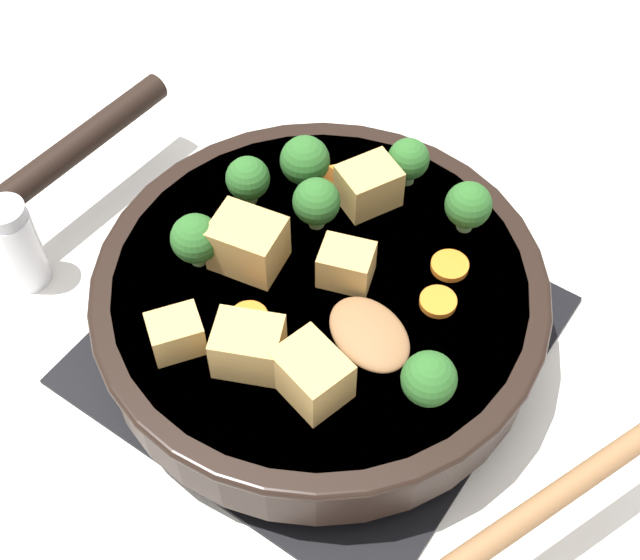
# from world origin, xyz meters

# --- Properties ---
(ground_plane) EXTENTS (2.40, 2.40, 0.00)m
(ground_plane) POSITION_xyz_m (0.00, 0.00, 0.00)
(ground_plane) COLOR white
(front_burner_grate) EXTENTS (0.31, 0.31, 0.03)m
(front_burner_grate) POSITION_xyz_m (0.00, 0.00, 0.01)
(front_burner_grate) COLOR black
(front_burner_grate) RESTS_ON ground_plane
(skillet_pan) EXTENTS (0.34, 0.44, 0.05)m
(skillet_pan) POSITION_xyz_m (-0.00, -0.00, 0.06)
(skillet_pan) COLOR black
(skillet_pan) RESTS_ON front_burner_grate
(wooden_spoon) EXTENTS (0.24, 0.24, 0.02)m
(wooden_spoon) POSITION_xyz_m (0.06, 0.14, 0.09)
(wooden_spoon) COLOR brown
(wooden_spoon) RESTS_ON skillet_pan
(tofu_cube_center_large) EXTENTS (0.05, 0.05, 0.03)m
(tofu_cube_center_large) POSITION_xyz_m (-0.08, -0.01, 0.10)
(tofu_cube_center_large) COLOR tan
(tofu_cube_center_large) RESTS_ON skillet_pan
(tofu_cube_near_handle) EXTENTS (0.05, 0.06, 0.04)m
(tofu_cube_near_handle) POSITION_xyz_m (0.08, 0.00, 0.10)
(tofu_cube_near_handle) COLOR tan
(tofu_cube_near_handle) RESTS_ON skillet_pan
(tofu_cube_east_chunk) EXTENTS (0.05, 0.06, 0.04)m
(tofu_cube_east_chunk) POSITION_xyz_m (0.01, -0.05, 0.10)
(tofu_cube_east_chunk) COLOR tan
(tofu_cube_east_chunk) RESTS_ON skillet_pan
(tofu_cube_west_chunk) EXTENTS (0.04, 0.04, 0.03)m
(tofu_cube_west_chunk) POSITION_xyz_m (-0.01, 0.01, 0.10)
(tofu_cube_west_chunk) COLOR tan
(tofu_cube_west_chunk) RESTS_ON skillet_pan
(tofu_cube_back_piece) EXTENTS (0.05, 0.05, 0.04)m
(tofu_cube_back_piece) POSITION_xyz_m (0.08, 0.05, 0.10)
(tofu_cube_back_piece) COLOR tan
(tofu_cube_back_piece) RESTS_ON skillet_pan
(tofu_cube_front_piece) EXTENTS (0.05, 0.04, 0.03)m
(tofu_cube_front_piece) POSITION_xyz_m (0.10, -0.05, 0.09)
(tofu_cube_front_piece) COLOR tan
(tofu_cube_front_piece) RESTS_ON skillet_pan
(broccoli_floret_near_spoon) EXTENTS (0.03, 0.03, 0.04)m
(broccoli_floret_near_spoon) POSITION_xyz_m (-0.03, -0.09, 0.10)
(broccoli_floret_near_spoon) COLOR #709956
(broccoli_floret_near_spoon) RESTS_ON skillet_pan
(broccoli_floret_center_top) EXTENTS (0.04, 0.04, 0.04)m
(broccoli_floret_center_top) POSITION_xyz_m (-0.10, 0.06, 0.10)
(broccoli_floret_center_top) COLOR #709956
(broccoli_floret_center_top) RESTS_ON skillet_pan
(broccoli_floret_east_rim) EXTENTS (0.04, 0.04, 0.04)m
(broccoli_floret_east_rim) POSITION_xyz_m (-0.04, -0.03, 0.11)
(broccoli_floret_east_rim) COLOR #709956
(broccoli_floret_east_rim) RESTS_ON skillet_pan
(broccoli_floret_west_rim) EXTENTS (0.04, 0.04, 0.04)m
(broccoli_floret_west_rim) POSITION_xyz_m (0.04, 0.11, 0.11)
(broccoli_floret_west_rim) COLOR #709956
(broccoli_floret_west_rim) RESTS_ON skillet_pan
(broccoli_floret_north_edge) EXTENTS (0.04, 0.04, 0.04)m
(broccoli_floret_north_edge) POSITION_xyz_m (0.04, -0.08, 0.11)
(broccoli_floret_north_edge) COLOR #709956
(broccoli_floret_north_edge) RESTS_ON skillet_pan
(broccoli_floret_south_cluster) EXTENTS (0.03, 0.03, 0.04)m
(broccoli_floret_south_cluster) POSITION_xyz_m (-0.12, -0.00, 0.10)
(broccoli_floret_south_cluster) COLOR #709956
(broccoli_floret_south_cluster) RESTS_ON skillet_pan
(broccoli_floret_mid_floret) EXTENTS (0.04, 0.04, 0.05)m
(broccoli_floret_mid_floret) POSITION_xyz_m (-0.07, -0.06, 0.11)
(broccoli_floret_mid_floret) COLOR #709956
(broccoli_floret_mid_floret) RESTS_ON skillet_pan
(carrot_slice_orange_thin) EXTENTS (0.03, 0.03, 0.01)m
(carrot_slice_orange_thin) POSITION_xyz_m (-0.06, 0.07, 0.08)
(carrot_slice_orange_thin) COLOR orange
(carrot_slice_orange_thin) RESTS_ON skillet_pan
(carrot_slice_near_center) EXTENTS (0.03, 0.03, 0.01)m
(carrot_slice_near_center) POSITION_xyz_m (0.06, -0.02, 0.08)
(carrot_slice_near_center) COLOR orange
(carrot_slice_near_center) RESTS_ON skillet_pan
(carrot_slice_edge_slice) EXTENTS (0.03, 0.03, 0.01)m
(carrot_slice_edge_slice) POSITION_xyz_m (-0.03, 0.08, 0.08)
(carrot_slice_edge_slice) COLOR orange
(carrot_slice_edge_slice) RESTS_ON skillet_pan
(carrot_slice_under_broccoli) EXTENTS (0.03, 0.03, 0.01)m
(carrot_slice_under_broccoli) POSITION_xyz_m (-0.09, -0.04, 0.08)
(carrot_slice_under_broccoli) COLOR orange
(carrot_slice_under_broccoli) RESTS_ON skillet_pan
(salt_shaker) EXTENTS (0.04, 0.04, 0.09)m
(salt_shaker) POSITION_xyz_m (0.09, -0.24, 0.04)
(salt_shaker) COLOR white
(salt_shaker) RESTS_ON ground_plane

